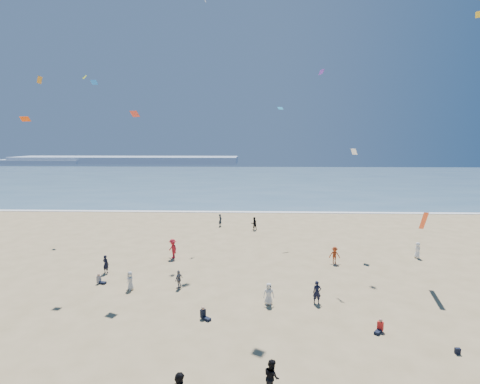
{
  "coord_description": "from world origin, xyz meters",
  "views": [
    {
      "loc": [
        2.77,
        -14.58,
        11.74
      ],
      "look_at": [
        2.0,
        8.0,
        8.55
      ],
      "focal_mm": 28.0,
      "sensor_mm": 36.0,
      "label": 1
    }
  ],
  "objects": [
    {
      "name": "headland_far",
      "position": [
        -60.0,
        170.0,
        1.6
      ],
      "size": [
        110.0,
        20.0,
        3.2
      ],
      "primitive_type": "cube",
      "color": "#7A8EA8",
      "rests_on": "ground"
    },
    {
      "name": "standing_flyers",
      "position": [
        4.55,
        12.79,
        0.87
      ],
      "size": [
        31.95,
        39.3,
        1.95
      ],
      "color": "black",
      "rests_on": "ground"
    },
    {
      "name": "seated_group",
      "position": [
        1.91,
        2.93,
        0.42
      ],
      "size": [
        21.45,
        23.12,
        0.84
      ],
      "color": "silver",
      "rests_on": "ground"
    },
    {
      "name": "ocean",
      "position": [
        0.0,
        95.0,
        0.03
      ],
      "size": [
        220.0,
        100.0,
        0.06
      ],
      "primitive_type": "cube",
      "color": "#476B84",
      "rests_on": "ground"
    },
    {
      "name": "navy_bag",
      "position": [
        14.12,
        4.99,
        0.17
      ],
      "size": [
        0.28,
        0.18,
        0.34
      ],
      "primitive_type": "cube",
      "color": "black",
      "rests_on": "ground"
    },
    {
      "name": "headland_near",
      "position": [
        -100.0,
        165.0,
        1.0
      ],
      "size": [
        40.0,
        14.0,
        2.0
      ],
      "primitive_type": "cube",
      "color": "#7A8EA8",
      "rests_on": "ground"
    },
    {
      "name": "surf_line",
      "position": [
        0.0,
        45.0,
        0.04
      ],
      "size": [
        220.0,
        1.2,
        0.08
      ],
      "primitive_type": "cube",
      "color": "white",
      "rests_on": "ground"
    },
    {
      "name": "kites_aloft",
      "position": [
        8.68,
        12.29,
        13.89
      ],
      "size": [
        39.36,
        41.6,
        28.01
      ],
      "color": "green",
      "rests_on": "ground"
    }
  ]
}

